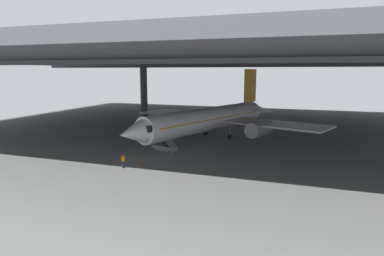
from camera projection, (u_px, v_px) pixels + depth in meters
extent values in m
plane|color=slate|center=(206.00, 141.00, 57.11)|extent=(110.00, 110.00, 0.00)
cylinder|color=#4C4F54|center=(144.00, 92.00, 82.48)|extent=(1.69, 1.69, 13.29)
cube|color=#38383D|center=(226.00, 60.00, 67.61)|extent=(121.00, 99.00, 1.20)
cube|color=#4C4F54|center=(183.00, 61.00, 44.73)|extent=(115.50, 0.50, 0.70)
cube|color=#4C4F54|center=(242.00, 66.00, 83.14)|extent=(115.50, 0.50, 0.70)
cylinder|color=white|center=(208.00, 119.00, 56.99)|extent=(13.72, 28.94, 3.94)
cone|color=white|center=(134.00, 133.00, 44.41)|extent=(5.24, 5.76, 3.86)
cube|color=black|center=(147.00, 127.00, 46.23)|extent=(4.09, 3.73, 0.87)
cone|color=white|center=(256.00, 109.00, 69.51)|extent=(5.30, 7.07, 3.35)
cube|color=orange|center=(250.00, 86.00, 66.81)|extent=(1.69, 4.12, 6.44)
cube|color=white|center=(259.00, 110.00, 65.03)|extent=(5.81, 4.74, 0.16)
cube|color=white|center=(235.00, 108.00, 68.47)|extent=(5.81, 4.74, 0.16)
cube|color=white|center=(277.00, 124.00, 54.34)|extent=(17.92, 12.35, 0.24)
cylinder|color=#9EA3A8|center=(259.00, 129.00, 54.05)|extent=(4.04, 5.65, 2.44)
cube|color=white|center=(181.00, 114.00, 67.04)|extent=(17.92, 12.35, 0.24)
cylinder|color=#9EA3A8|center=(181.00, 120.00, 64.29)|extent=(4.04, 5.65, 2.44)
cube|color=orange|center=(208.00, 118.00, 56.94)|extent=(13.06, 26.95, 0.16)
cylinder|color=#9EA3A8|center=(168.00, 142.00, 49.84)|extent=(0.20, 0.20, 1.15)
cylinder|color=black|center=(168.00, 147.00, 49.98)|extent=(0.59, 0.95, 0.90)
cylinder|color=#9EA3A8|center=(230.00, 132.00, 57.97)|extent=(0.20, 0.20, 1.15)
cylinder|color=black|center=(230.00, 137.00, 58.10)|extent=(0.59, 0.95, 0.90)
cylinder|color=#9EA3A8|center=(206.00, 129.00, 61.16)|extent=(0.20, 0.20, 1.15)
cylinder|color=black|center=(206.00, 133.00, 61.30)|extent=(0.59, 0.95, 0.90)
cube|color=slate|center=(165.00, 148.00, 50.22)|extent=(4.21, 2.75, 0.70)
cube|color=slate|center=(165.00, 135.00, 49.91)|extent=(3.88, 2.47, 3.16)
cube|color=slate|center=(156.00, 124.00, 50.76)|extent=(1.48, 1.60, 0.12)
cylinder|color=black|center=(153.00, 121.00, 50.22)|extent=(0.06, 0.06, 1.00)
cylinder|color=black|center=(159.00, 120.00, 51.14)|extent=(0.06, 0.06, 1.00)
cylinder|color=black|center=(154.00, 148.00, 50.72)|extent=(0.32, 0.22, 0.30)
cylinder|color=black|center=(160.00, 147.00, 51.79)|extent=(0.32, 0.22, 0.30)
cylinder|color=black|center=(169.00, 151.00, 48.71)|extent=(0.32, 0.22, 0.30)
cylinder|color=black|center=(176.00, 150.00, 49.78)|extent=(0.32, 0.22, 0.30)
cylinder|color=#232838|center=(123.00, 165.00, 40.76)|extent=(0.14, 0.14, 0.86)
cylinder|color=#232838|center=(124.00, 164.00, 40.90)|extent=(0.14, 0.14, 0.86)
cube|color=orange|center=(123.00, 159.00, 40.71)|extent=(0.34, 0.42, 0.61)
cylinder|color=orange|center=(121.00, 159.00, 40.53)|extent=(0.09, 0.09, 0.58)
cylinder|color=orange|center=(125.00, 158.00, 40.87)|extent=(0.09, 0.09, 0.58)
sphere|color=#8C6647|center=(123.00, 155.00, 40.64)|extent=(0.23, 0.23, 0.23)
cylinder|color=#232838|center=(164.00, 143.00, 52.91)|extent=(0.14, 0.14, 0.89)
cylinder|color=#232838|center=(165.00, 143.00, 52.86)|extent=(0.14, 0.14, 0.89)
cube|color=orange|center=(164.00, 138.00, 52.76)|extent=(0.37, 0.23, 0.63)
cylinder|color=orange|center=(163.00, 138.00, 52.83)|extent=(0.09, 0.09, 0.60)
cylinder|color=orange|center=(166.00, 138.00, 52.69)|extent=(0.09, 0.09, 0.60)
sphere|color=beige|center=(164.00, 136.00, 52.69)|extent=(0.24, 0.24, 0.24)
cube|color=black|center=(142.00, 163.00, 42.89)|extent=(0.36, 0.36, 0.04)
cone|color=orange|center=(142.00, 161.00, 42.84)|extent=(0.30, 0.30, 0.56)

